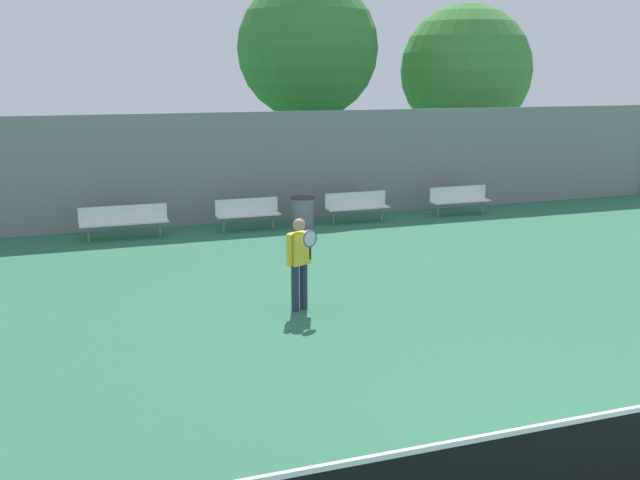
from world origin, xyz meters
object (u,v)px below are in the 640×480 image
Objects in this scene: tree_dark_dense at (308,49)px; tennis_player at (300,259)px; bench_adjacent_court at (357,204)px; bench_courtside_near at (248,211)px; bench_by_gate at (459,198)px; tree_green_broad at (466,71)px; bench_courtside_far at (124,219)px; trash_bin at (303,212)px.

tennis_player is at bearing -109.66° from tree_dark_dense.
bench_adjacent_court is at bearing 36.60° from tennis_player.
bench_by_gate is (6.41, 0.00, 0.00)m from bench_courtside_near.
bench_courtside_near is at bearing -180.00° from bench_adjacent_court.
bench_adjacent_court is 0.25× the size of tree_dark_dense.
tree_dark_dense reaches higher than tree_green_broad.
bench_adjacent_court is (3.14, 0.00, 0.00)m from bench_courtside_near.
bench_courtside_far is (-2.33, 7.04, -0.42)m from tennis_player.
tennis_player is 2.02× the size of trash_bin.
bench_adjacent_court is at bearing -180.00° from bench_by_gate.
tree_dark_dense is at bearing 119.24° from bench_by_gate.
tree_green_broad is (12.77, 5.23, 3.67)m from bench_courtside_far.
trash_bin is at bearing -1.04° from bench_courtside_far.
bench_courtside_far is 0.30× the size of tree_dark_dense.
tennis_player reaches higher than bench_adjacent_court.
tree_green_broad is at bearing 33.49° from trash_bin.
bench_adjacent_court is at bearing 3.00° from trash_bin.
bench_by_gate is (3.27, 0.00, 0.00)m from bench_adjacent_court.
bench_adjacent_court is 0.28× the size of tree_green_broad.
bench_courtside_far reaches higher than trash_bin.
bench_courtside_far is 14.28m from tree_green_broad.
tree_dark_dense is at bearing 86.05° from bench_adjacent_court.
tennis_player is 0.96× the size of bench_courtside_near.
bench_adjacent_court is at bearing -93.95° from tree_dark_dense.
bench_courtside_near is 3.21m from bench_courtside_far.
bench_adjacent_court is at bearing -140.80° from tree_green_broad.
bench_courtside_far and bench_adjacent_court have the same top height.
tree_dark_dense reaches higher than bench_courtside_far.
tree_green_broad reaches higher than tennis_player.
tennis_player is at bearing -119.71° from bench_adjacent_court.
bench_courtside_far is (-3.21, 0.00, 0.00)m from bench_courtside_near.
bench_courtside_near is 11.50m from tree_green_broad.
tennis_player is at bearing -130.37° from tree_green_broad.
tree_dark_dense is at bearing 37.81° from bench_courtside_far.
tree_dark_dense is at bearing 46.65° from tennis_player.
bench_courtside_near and bench_adjacent_court have the same top height.
bench_courtside_near is 1.52m from trash_bin.
trash_bin is 0.12× the size of tree_green_broad.
tree_green_broad reaches higher than bench_by_gate.
bench_courtside_near is at bearing 176.80° from trash_bin.
tree_green_broad is at bearing 39.20° from bench_adjacent_court.
tree_green_broad is (10.43, 12.27, 3.25)m from tennis_player.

